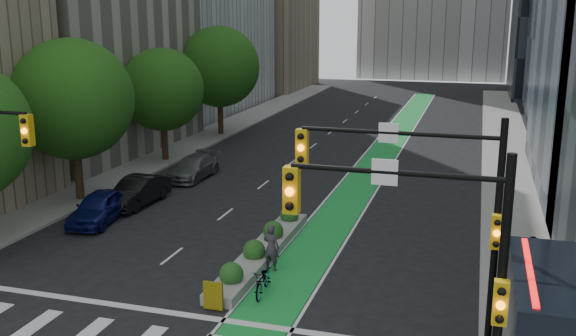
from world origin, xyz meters
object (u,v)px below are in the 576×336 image
Objects in this scene: cyclist at (271,247)px; parked_car_left_mid at (137,191)px; median_planter at (262,248)px; bicycle at (263,281)px; parked_car_left_near at (99,207)px; parked_car_left_far at (193,167)px; pedestrian_far at (532,262)px.

cyclist reaches higher than parked_car_left_mid.
parked_car_left_mid is at bearing 149.68° from median_planter.
parked_car_left_near reaches higher than bicycle.
cyclist is at bearing -52.64° from parked_car_left_far.
parked_car_left_near is 19.88m from pedestrian_far.
parked_car_left_near is at bearing -93.72° from parked_car_left_mid.
cyclist reaches higher than median_planter.
parked_car_left_mid is at bearing 132.99° from bicycle.
parked_car_left_mid is 2.32× the size of pedestrian_far.
median_planter is 5.38× the size of cyclist.
median_planter is 5.19× the size of pedestrian_far.
parked_car_left_near is 0.97× the size of parked_car_left_mid.
median_planter is at bearing -52.29° from parked_car_left_far.
pedestrian_far reaches higher than parked_car_left_mid.
bicycle is at bearing -70.89° from median_planter.
pedestrian_far is at bearing -14.72° from parked_car_left_near.
parked_car_left_near is at bearing -13.92° from pedestrian_far.
parked_car_left_mid is 20.15m from pedestrian_far.
bicycle is at bearing 111.65° from cyclist.
median_planter is at bearing -20.23° from parked_car_left_near.
parked_car_left_far is (-9.55, 14.70, 0.17)m from bicycle.
cyclist is at bearing 93.87° from bicycle.
parked_car_left_near is (-9.95, 3.30, -0.19)m from cyclist.
parked_car_left_mid is 0.97× the size of parked_car_left_far.
parked_car_left_mid is at bearing -22.13° from cyclist.
bicycle is 0.41× the size of parked_car_left_far.
cyclist is 11.53m from parked_car_left_mid.
parked_car_left_far is (0.80, 9.17, -0.07)m from parked_car_left_near.
parked_car_left_mid is 6.11m from parked_car_left_far.
cyclist is at bearing -30.80° from parked_car_left_mid.
parked_car_left_near reaches higher than median_planter.
bicycle is at bearing 11.23° from pedestrian_far.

